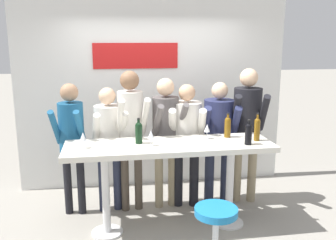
# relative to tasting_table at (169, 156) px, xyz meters

# --- Properties ---
(ground_plane) EXTENTS (40.00, 40.00, 0.00)m
(ground_plane) POSITION_rel_tasting_table_xyz_m (0.00, 0.00, -0.89)
(ground_plane) COLOR gray
(back_wall) EXTENTS (3.93, 0.12, 2.86)m
(back_wall) POSITION_rel_tasting_table_xyz_m (-0.00, 1.48, 0.55)
(back_wall) COLOR silver
(back_wall) RESTS_ON ground_plane
(tasting_table) EXTENTS (2.33, 0.67, 1.04)m
(tasting_table) POSITION_rel_tasting_table_xyz_m (0.00, 0.00, 0.00)
(tasting_table) COLOR silver
(tasting_table) RESTS_ON ground_plane
(bar_stool) EXTENTS (0.44, 0.44, 0.62)m
(bar_stool) POSITION_rel_tasting_table_xyz_m (0.32, -0.81, -0.47)
(bar_stool) COLOR silver
(bar_stool) RESTS_ON ground_plane
(person_far_left) EXTENTS (0.42, 0.54, 1.67)m
(person_far_left) POSITION_rel_tasting_table_xyz_m (-1.12, 0.57, 0.16)
(person_far_left) COLOR black
(person_far_left) RESTS_ON ground_plane
(person_left) EXTENTS (0.45, 0.54, 1.60)m
(person_left) POSITION_rel_tasting_table_xyz_m (-0.67, 0.60, 0.11)
(person_left) COLOR #23283D
(person_left) RESTS_ON ground_plane
(person_center_left) EXTENTS (0.42, 0.56, 1.81)m
(person_center_left) POSITION_rel_tasting_table_xyz_m (-0.40, 0.56, 0.26)
(person_center_left) COLOR #473D33
(person_center_left) RESTS_ON ground_plane
(person_center) EXTENTS (0.46, 0.57, 1.71)m
(person_center) POSITION_rel_tasting_table_xyz_m (0.05, 0.60, 0.18)
(person_center) COLOR gray
(person_center) RESTS_ON ground_plane
(person_center_right) EXTENTS (0.51, 0.59, 1.63)m
(person_center_right) POSITION_rel_tasting_table_xyz_m (0.32, 0.58, 0.11)
(person_center_right) COLOR black
(person_center_right) RESTS_ON ground_plane
(person_right) EXTENTS (0.52, 0.59, 1.64)m
(person_right) POSITION_rel_tasting_table_xyz_m (0.76, 0.62, 0.12)
(person_right) COLOR #23283D
(person_right) RESTS_ON ground_plane
(person_far_right) EXTENTS (0.50, 0.62, 1.81)m
(person_far_right) POSITION_rel_tasting_table_xyz_m (1.13, 0.59, 0.24)
(person_far_right) COLOR gray
(person_far_right) RESTS_ON ground_plane
(wine_bottle_0) EXTENTS (0.08, 0.08, 0.29)m
(wine_bottle_0) POSITION_rel_tasting_table_xyz_m (-0.34, 0.07, 0.29)
(wine_bottle_0) COLOR black
(wine_bottle_0) RESTS_ON tasting_table
(wine_bottle_1) EXTENTS (0.07, 0.07, 0.29)m
(wine_bottle_1) POSITION_rel_tasting_table_xyz_m (0.73, 0.17, 0.29)
(wine_bottle_1) COLOR brown
(wine_bottle_1) RESTS_ON tasting_table
(wine_bottle_2) EXTENTS (0.07, 0.07, 0.33)m
(wine_bottle_2) POSITION_rel_tasting_table_xyz_m (1.01, -0.03, 0.30)
(wine_bottle_2) COLOR brown
(wine_bottle_2) RESTS_ON tasting_table
(wine_bottle_3) EXTENTS (0.08, 0.08, 0.28)m
(wine_bottle_3) POSITION_rel_tasting_table_xyz_m (0.86, -0.17, 0.28)
(wine_bottle_3) COLOR black
(wine_bottle_3) RESTS_ON tasting_table
(wine_glass_0) EXTENTS (0.07, 0.07, 0.18)m
(wine_glass_0) POSITION_rel_tasting_table_xyz_m (-0.94, -0.02, 0.28)
(wine_glass_0) COLOR silver
(wine_glass_0) RESTS_ON tasting_table
(wine_glass_1) EXTENTS (0.07, 0.07, 0.18)m
(wine_glass_1) POSITION_rel_tasting_table_xyz_m (-0.21, -0.05, 0.28)
(wine_glass_1) COLOR silver
(wine_glass_1) RESTS_ON tasting_table
(wine_glass_2) EXTENTS (0.07, 0.07, 0.18)m
(wine_glass_2) POSITION_rel_tasting_table_xyz_m (0.47, 0.13, 0.28)
(wine_glass_2) COLOR silver
(wine_glass_2) RESTS_ON tasting_table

